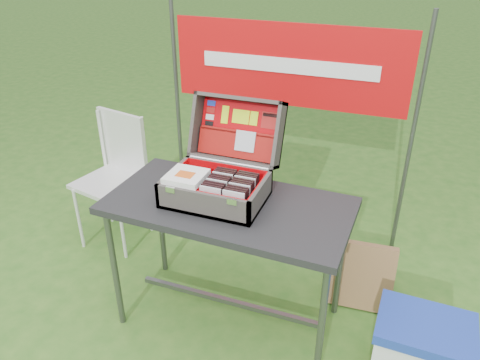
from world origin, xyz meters
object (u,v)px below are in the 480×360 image
at_px(chair, 111,184).
at_px(cardboard_box, 360,276).
at_px(table, 229,263).
at_px(suitcase, 219,157).
at_px(cooler, 420,354).

relative_size(chair, cardboard_box, 2.24).
bearing_deg(table, suitcase, 141.50).
height_order(table, cooler, table).
xyz_separation_m(table, cardboard_box, (0.71, 0.40, -0.20)).
xyz_separation_m(cooler, cardboard_box, (-0.37, 0.50, 0.01)).
xyz_separation_m(table, chair, (-1.11, 0.47, 0.07)).
relative_size(cooler, cardboard_box, 1.09).
bearing_deg(chair, cooler, -2.14).
relative_size(cooler, chair, 0.49).
relative_size(table, cardboard_box, 3.08).
distance_m(suitcase, cardboard_box, 1.19).
bearing_deg(table, chair, 158.94).
xyz_separation_m(suitcase, cooler, (1.15, -0.16, -0.84)).
bearing_deg(suitcase, table, -40.27).
distance_m(table, suitcase, 0.64).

